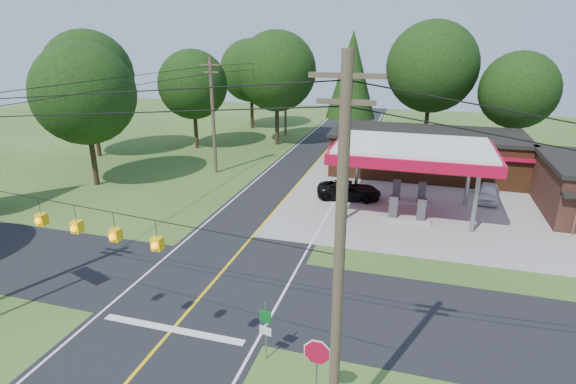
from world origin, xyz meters
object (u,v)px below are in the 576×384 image
(gas_canopy, at_px, (413,153))
(sedan_car, at_px, (489,193))
(octagonal_stop_sign, at_px, (317,358))
(suv_car, at_px, (349,190))

(gas_canopy, height_order, sedan_car, gas_canopy)
(octagonal_stop_sign, bearing_deg, gas_canopy, 83.28)
(gas_canopy, bearing_deg, suv_car, 161.12)
(suv_car, relative_size, sedan_car, 1.32)
(gas_canopy, xyz_separation_m, suv_car, (-4.39, 1.50, -3.60))
(gas_canopy, xyz_separation_m, octagonal_stop_sign, (-2.24, -19.01, -2.22))
(gas_canopy, relative_size, octagonal_stop_sign, 3.89)
(gas_canopy, distance_m, sedan_car, 7.88)
(sedan_car, xyz_separation_m, octagonal_stop_sign, (-7.96, -23.01, 1.44))
(gas_canopy, distance_m, suv_car, 5.87)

